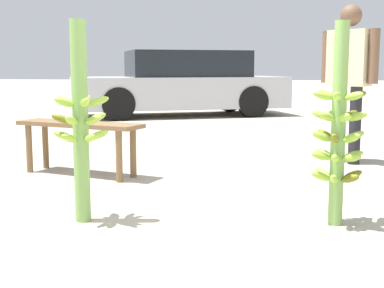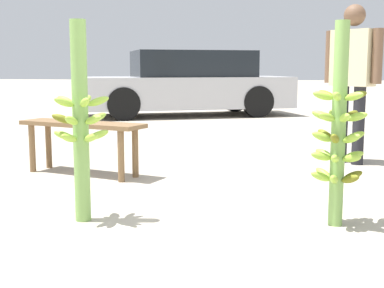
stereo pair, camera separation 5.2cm
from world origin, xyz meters
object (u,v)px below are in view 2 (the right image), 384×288
at_px(banana_stalk_left, 81,121).
at_px(vendor_person, 352,70).
at_px(banana_stalk_center, 338,131).
at_px(market_bench, 82,132).
at_px(parked_car, 186,85).

height_order(banana_stalk_left, vendor_person, vendor_person).
bearing_deg(vendor_person, banana_stalk_left, 89.34).
height_order(banana_stalk_center, market_bench, banana_stalk_center).
height_order(market_bench, parked_car, parked_car).
xyz_separation_m(banana_stalk_left, market_bench, (-0.53, 1.51, -0.26)).
height_order(banana_stalk_left, parked_car, parked_car).
relative_size(vendor_person, parked_car, 0.35).
bearing_deg(market_bench, vendor_person, 39.45).
bearing_deg(parked_car, banana_stalk_left, 161.57).
height_order(banana_stalk_left, market_bench, banana_stalk_left).
xyz_separation_m(banana_stalk_center, parked_car, (-2.16, 7.80, 0.04)).
bearing_deg(parked_car, banana_stalk_center, 173.56).
height_order(banana_stalk_center, vendor_person, vendor_person).
bearing_deg(banana_stalk_center, banana_stalk_left, -175.75).
relative_size(banana_stalk_center, vendor_person, 0.79).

